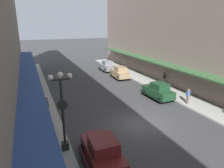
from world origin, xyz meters
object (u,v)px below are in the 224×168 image
lamp_post_with_clock (63,109)px  pedestrian_1 (47,107)px  parked_car_0 (102,151)px  fire_hydrant (162,89)px  parked_car_2 (158,90)px  pedestrian_0 (164,78)px  parked_car_1 (107,66)px  pedestrian_3 (188,96)px  parked_car_3 (120,72)px  pedestrian_4 (26,75)px

lamp_post_with_clock → pedestrian_1: lamp_post_with_clock is taller
parked_car_0 → fire_hydrant: size_ratio=5.25×
parked_car_2 → pedestrian_0: (3.62, 3.81, 0.07)m
parked_car_0 → fire_hydrant: parked_car_0 is taller
parked_car_1 → fire_hydrant: 13.68m
parked_car_1 → pedestrian_3: (1.87, -17.63, 0.07)m
pedestrian_1 → pedestrian_3: same height
parked_car_3 → pedestrian_0: parked_car_3 is taller
parked_car_2 → parked_car_3: 9.50m
parked_car_2 → pedestrian_3: bearing=-58.6°
pedestrian_0 → pedestrian_3: 6.81m
lamp_post_with_clock → fire_hydrant: 14.82m
parked_car_1 → parked_car_2: bearing=-89.2°
parked_car_2 → pedestrian_4: (-13.37, 12.83, 0.07)m
parked_car_2 → pedestrian_4: 18.53m
lamp_post_with_clock → pedestrian_0: 17.82m
parked_car_3 → pedestrian_4: bearing=165.8°
parked_car_1 → parked_car_0: bearing=-112.0°
parked_car_1 → pedestrian_0: (3.84, -11.11, 0.07)m
pedestrian_1 → pedestrian_4: same height
lamp_post_with_clock → fire_hydrant: bearing=29.3°
pedestrian_1 → parked_car_3: bearing=40.1°
lamp_post_with_clock → pedestrian_4: 18.86m
parked_car_2 → fire_hydrant: (1.50, 1.35, -0.38)m
parked_car_3 → lamp_post_with_clock: (-11.00, -15.31, 2.04)m
pedestrian_0 → pedestrian_1: same height
lamp_post_with_clock → pedestrian_0: size_ratio=3.09×
lamp_post_with_clock → pedestrian_1: bearing=95.5°
parked_car_2 → pedestrian_4: bearing=136.2°
parked_car_1 → parked_car_2: (0.22, -14.92, 0.00)m
parked_car_2 → pedestrian_4: size_ratio=2.57×
parked_car_0 → pedestrian_1: 8.12m
parked_car_3 → lamp_post_with_clock: lamp_post_with_clock is taller
parked_car_0 → parked_car_2: same height
parked_car_3 → pedestrian_1: (-11.54, -9.73, 0.07)m
parked_car_0 → pedestrian_4: 21.21m
parked_car_0 → pedestrian_3: bearing=25.5°
pedestrian_3 → parked_car_2: bearing=121.4°
pedestrian_0 → parked_car_0: bearing=-137.9°
parked_car_0 → parked_car_2: (9.50, 8.02, 0.00)m
lamp_post_with_clock → pedestrian_4: (-2.12, 18.64, -1.97)m
parked_car_3 → pedestrian_4: (-13.12, 3.33, 0.07)m
pedestrian_1 → pedestrian_4: bearing=96.9°
parked_car_1 → pedestrian_0: parked_car_1 is taller
pedestrian_0 → pedestrian_1: 15.93m
parked_car_3 → pedestrian_0: 6.88m
parked_car_0 → pedestrian_0: (13.12, 11.83, 0.07)m
parked_car_3 → parked_car_2: bearing=-88.5°
lamp_post_with_clock → pedestrian_4: size_ratio=3.09×
parked_car_3 → pedestrian_3: 12.36m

